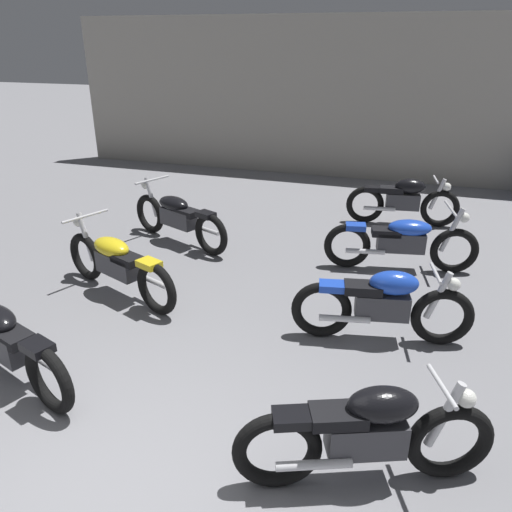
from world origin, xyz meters
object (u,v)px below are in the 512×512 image
object	(u,v)px
motorcycle_left_row_0	(3,339)
motorcycle_right_row_0	(367,433)
motorcycle_left_row_1	(117,263)
motorcycle_right_row_3	(403,200)
motorcycle_right_row_2	(402,241)
motorcycle_right_row_1	(383,304)
motorcycle_left_row_2	(178,217)

from	to	relation	value
motorcycle_left_row_0	motorcycle_right_row_0	bearing A→B (deg)	-3.19
motorcycle_left_row_1	motorcycle_right_row_3	size ratio (longest dim) A/B	1.04
motorcycle_right_row_0	motorcycle_right_row_2	xyz separation A→B (m)	(0.04, 4.00, -0.01)
motorcycle_left_row_0	motorcycle_right_row_2	size ratio (longest dim) A/B	0.97
motorcycle_right_row_1	motorcycle_right_row_3	world-z (taller)	same
motorcycle_right_row_1	motorcycle_right_row_3	distance (m)	3.98
motorcycle_left_row_0	motorcycle_right_row_3	distance (m)	6.75
motorcycle_right_row_1	motorcycle_right_row_3	bearing A→B (deg)	89.78
motorcycle_right_row_0	motorcycle_right_row_2	distance (m)	4.00
motorcycle_right_row_2	motorcycle_right_row_3	distance (m)	2.00
motorcycle_right_row_0	motorcycle_right_row_1	xyz separation A→B (m)	(-0.06, 2.02, 0.00)
motorcycle_right_row_0	motorcycle_left_row_0	bearing A→B (deg)	176.81
motorcycle_left_row_2	motorcycle_right_row_2	world-z (taller)	same
motorcycle_right_row_2	motorcycle_right_row_3	xyz separation A→B (m)	(-0.08, 2.00, 0.01)
motorcycle_right_row_1	motorcycle_right_row_2	world-z (taller)	motorcycle_right_row_2
motorcycle_left_row_0	motorcycle_left_row_1	xyz separation A→B (m)	(0.08, 1.89, 0.00)
motorcycle_left_row_2	motorcycle_left_row_1	bearing A→B (deg)	-88.00
motorcycle_left_row_1	motorcycle_right_row_2	bearing A→B (deg)	29.16
motorcycle_left_row_1	motorcycle_right_row_0	distance (m)	3.99
motorcycle_right_row_0	motorcycle_right_row_3	bearing A→B (deg)	90.41
motorcycle_right_row_2	motorcycle_right_row_3	world-z (taller)	motorcycle_right_row_2
motorcycle_left_row_0	motorcycle_right_row_1	world-z (taller)	motorcycle_left_row_0
motorcycle_left_row_0	motorcycle_left_row_2	bearing A→B (deg)	89.86
motorcycle_left_row_0	motorcycle_right_row_1	size ratio (longest dim) A/B	1.07
motorcycle_left_row_1	motorcycle_left_row_2	size ratio (longest dim) A/B	1.01
motorcycle_left_row_1	motorcycle_right_row_2	size ratio (longest dim) A/B	0.95
motorcycle_right_row_1	motorcycle_right_row_2	xyz separation A→B (m)	(0.10, 1.98, -0.01)
motorcycle_left_row_2	motorcycle_right_row_1	xyz separation A→B (m)	(3.41, -1.95, 0.01)
motorcycle_left_row_1	motorcycle_right_row_3	world-z (taller)	motorcycle_left_row_1
motorcycle_right_row_0	motorcycle_right_row_1	world-z (taller)	same
motorcycle_right_row_2	motorcycle_left_row_1	bearing A→B (deg)	-150.84
motorcycle_left_row_0	motorcycle_right_row_2	bearing A→B (deg)	47.27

